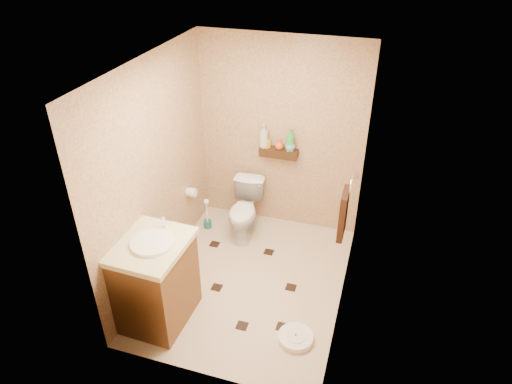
% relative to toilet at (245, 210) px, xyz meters
% --- Properties ---
extents(ground, '(2.50, 2.50, 0.00)m').
position_rel_toilet_xyz_m(ground, '(0.33, -0.83, -0.34)').
color(ground, beige).
rests_on(ground, ground).
extents(wall_back, '(2.00, 0.04, 2.40)m').
position_rel_toilet_xyz_m(wall_back, '(0.33, 0.42, 0.86)').
color(wall_back, tan).
rests_on(wall_back, ground).
extents(wall_front, '(2.00, 0.04, 2.40)m').
position_rel_toilet_xyz_m(wall_front, '(0.33, -2.08, 0.86)').
color(wall_front, tan).
rests_on(wall_front, ground).
extents(wall_left, '(0.04, 2.50, 2.40)m').
position_rel_toilet_xyz_m(wall_left, '(-0.67, -0.83, 0.86)').
color(wall_left, tan).
rests_on(wall_left, ground).
extents(wall_right, '(0.04, 2.50, 2.40)m').
position_rel_toilet_xyz_m(wall_right, '(1.33, -0.83, 0.86)').
color(wall_right, tan).
rests_on(wall_right, ground).
extents(ceiling, '(2.00, 2.50, 0.02)m').
position_rel_toilet_xyz_m(ceiling, '(0.33, -0.83, 2.06)').
color(ceiling, silver).
rests_on(ceiling, wall_back).
extents(wall_shelf, '(0.46, 0.14, 0.10)m').
position_rel_toilet_xyz_m(wall_shelf, '(0.33, 0.34, 0.68)').
color(wall_shelf, '#3D2610').
rests_on(wall_shelf, wall_back).
extents(floor_accents, '(1.23, 1.29, 0.01)m').
position_rel_toilet_xyz_m(floor_accents, '(0.37, -0.88, -0.34)').
color(floor_accents, black).
rests_on(floor_accents, ground).
extents(toilet, '(0.43, 0.70, 0.68)m').
position_rel_toilet_xyz_m(toilet, '(0.00, 0.00, 0.00)').
color(toilet, white).
rests_on(toilet, ground).
extents(vanity, '(0.65, 0.78, 1.06)m').
position_rel_toilet_xyz_m(vanity, '(-0.37, -1.57, 0.13)').
color(vanity, brown).
rests_on(vanity, ground).
extents(bathroom_scale, '(0.44, 0.44, 0.07)m').
position_rel_toilet_xyz_m(bathroom_scale, '(1.00, -1.48, -0.31)').
color(bathroom_scale, white).
rests_on(bathroom_scale, ground).
extents(toilet_brush, '(0.10, 0.10, 0.43)m').
position_rel_toilet_xyz_m(toilet_brush, '(-0.49, -0.04, -0.19)').
color(toilet_brush, '#1A6868').
rests_on(toilet_brush, ground).
extents(towel_ring, '(0.12, 0.30, 0.76)m').
position_rel_toilet_xyz_m(towel_ring, '(1.24, -0.58, 0.61)').
color(towel_ring, silver).
rests_on(towel_ring, wall_right).
extents(toilet_paper, '(0.12, 0.11, 0.12)m').
position_rel_toilet_xyz_m(toilet_paper, '(-0.61, -0.18, 0.26)').
color(toilet_paper, white).
rests_on(toilet_paper, wall_left).
extents(bottle_a, '(0.15, 0.15, 0.29)m').
position_rel_toilet_xyz_m(bottle_a, '(0.14, 0.34, 0.87)').
color(bottle_a, beige).
rests_on(bottle_a, wall_shelf).
extents(bottle_b, '(0.09, 0.09, 0.14)m').
position_rel_toilet_xyz_m(bottle_b, '(0.18, 0.34, 0.80)').
color(bottle_b, gold).
rests_on(bottle_b, wall_shelf).
extents(bottle_c, '(0.12, 0.12, 0.13)m').
position_rel_toilet_xyz_m(bottle_c, '(0.33, 0.34, 0.79)').
color(bottle_c, '#E1501A').
rests_on(bottle_c, wall_shelf).
extents(bottle_d, '(0.15, 0.15, 0.27)m').
position_rel_toilet_xyz_m(bottle_d, '(0.46, 0.34, 0.87)').
color(bottle_d, green).
rests_on(bottle_d, wall_shelf).
extents(bottle_e, '(0.09, 0.09, 0.16)m').
position_rel_toilet_xyz_m(bottle_e, '(0.47, 0.34, 0.81)').
color(bottle_e, '#F69752').
rests_on(bottle_e, wall_shelf).
extents(bottle_f, '(0.16, 0.16, 0.15)m').
position_rel_toilet_xyz_m(bottle_f, '(0.47, 0.34, 0.81)').
color(bottle_f, '#5798DA').
rests_on(bottle_f, wall_shelf).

